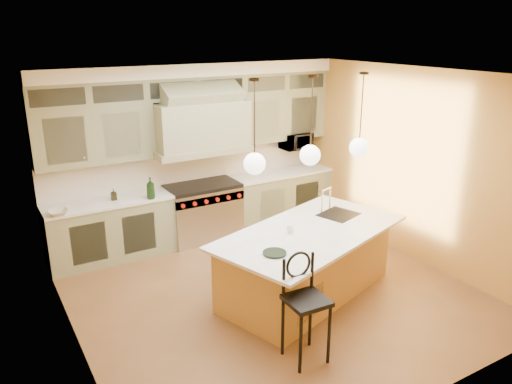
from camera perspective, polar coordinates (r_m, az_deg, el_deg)
floor at (r=6.93m, az=1.68°, el=-11.33°), size 5.00×5.00×0.00m
ceiling at (r=6.05m, az=1.94°, el=13.30°), size 5.00×5.00×0.00m
wall_back at (r=8.48m, az=-7.31°, el=4.67°), size 5.00×0.00×5.00m
wall_front at (r=4.59m, az=18.93°, el=-8.29°), size 5.00×0.00×5.00m
wall_left at (r=5.50m, az=-20.83°, el=-4.02°), size 0.00×5.00×5.00m
wall_right at (r=7.92m, az=17.30°, el=3.01°), size 0.00×5.00×5.00m
back_cabinetry at (r=8.24m, az=-6.56°, el=4.17°), size 5.00×0.77×2.90m
range at (r=8.45m, az=-6.08°, el=-2.18°), size 1.20×0.74×0.96m
kitchen_island at (r=6.74m, az=5.82°, el=-7.83°), size 2.94×2.13×1.35m
counter_stool at (r=5.40m, az=5.61°, el=-12.32°), size 0.44×0.44×1.20m
microwave at (r=9.20m, az=4.58°, el=5.84°), size 0.54×0.37×0.30m
oil_bottle_a at (r=7.72m, az=-11.97°, el=0.43°), size 0.14×0.14×0.34m
oil_bottle_b at (r=7.83m, az=-15.96°, el=-0.27°), size 0.08×0.08×0.17m
fruit_bowl at (r=7.48m, az=-21.67°, el=-2.19°), size 0.27×0.27×0.07m
cup at (r=6.40m, az=3.92°, el=-4.37°), size 0.11×0.11×0.09m
pendant_left at (r=5.79m, az=-0.17°, el=3.53°), size 0.26×0.26×1.11m
pendant_center at (r=6.23m, az=6.20°, el=4.47°), size 0.26×0.26×1.11m
pendant_right at (r=6.72m, az=11.71°, el=5.23°), size 0.26×0.26×1.11m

